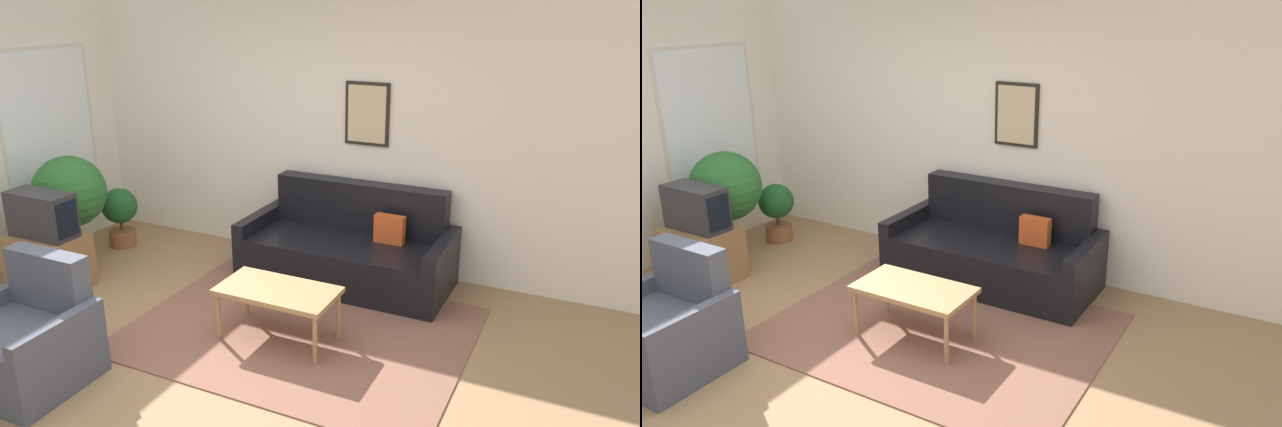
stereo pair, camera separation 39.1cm
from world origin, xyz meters
TOP-DOWN VIEW (x-y plane):
  - ground_plane at (0.00, 0.00)m, footprint 16.00×16.00m
  - area_rug at (0.59, 0.90)m, footprint 2.69×2.07m
  - wall_back at (0.00, 2.44)m, footprint 8.00×0.09m
  - couch at (0.56, 1.98)m, footprint 1.97×0.90m
  - coffee_table at (0.49, 0.71)m, footprint 0.93×0.51m
  - tv_stand at (-1.90, 0.61)m, footprint 0.67×0.51m
  - tv at (-1.89, 0.61)m, footprint 0.64×0.28m
  - armchair at (-0.84, -0.54)m, footprint 0.85×0.76m
  - potted_plant_tall at (-2.08, 1.12)m, footprint 0.71×0.71m
  - potted_plant_by_window at (-2.03, 1.72)m, footprint 0.38×0.38m

SIDE VIEW (x-z plane):
  - ground_plane at x=0.00m, z-range 0.00..0.00m
  - area_rug at x=0.59m, z-range 0.00..0.01m
  - tv_stand at x=-1.90m, z-range 0.00..0.52m
  - armchair at x=-0.84m, z-range -0.15..0.74m
  - couch at x=0.56m, z-range -0.15..0.76m
  - potted_plant_by_window at x=-2.03m, z-range 0.06..0.71m
  - coffee_table at x=0.49m, z-range 0.18..0.62m
  - tv at x=-1.89m, z-range 0.52..0.94m
  - potted_plant_tall at x=-2.08m, z-range 0.18..1.32m
  - wall_back at x=0.00m, z-range 0.00..2.70m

